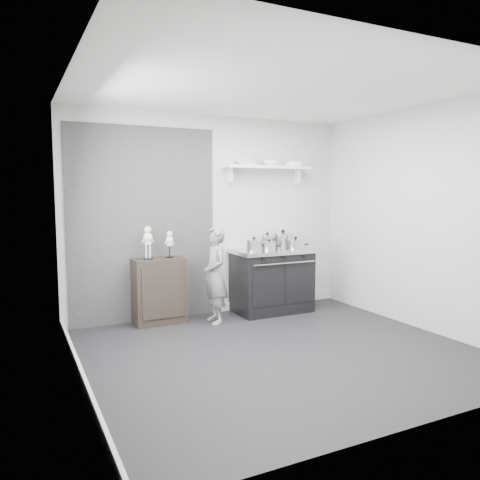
# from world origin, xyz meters

# --- Properties ---
(ground) EXTENTS (4.00, 4.00, 0.00)m
(ground) POSITION_xyz_m (0.00, 0.00, 0.00)
(ground) COLOR black
(ground) RESTS_ON ground
(room_shell) EXTENTS (4.02, 3.62, 2.71)m
(room_shell) POSITION_xyz_m (-0.09, 0.15, 1.64)
(room_shell) COLOR #ADADAB
(room_shell) RESTS_ON ground
(wall_shelf) EXTENTS (1.30, 0.26, 0.24)m
(wall_shelf) POSITION_xyz_m (0.80, 1.68, 2.01)
(wall_shelf) COLOR white
(wall_shelf) RESTS_ON room_shell
(stove) EXTENTS (1.10, 0.69, 0.89)m
(stove) POSITION_xyz_m (0.77, 1.48, 0.45)
(stove) COLOR black
(stove) RESTS_ON ground
(side_cabinet) EXTENTS (0.64, 0.37, 0.83)m
(side_cabinet) POSITION_xyz_m (-0.82, 1.61, 0.42)
(side_cabinet) COLOR black
(side_cabinet) RESTS_ON ground
(child) EXTENTS (0.32, 0.47, 1.24)m
(child) POSITION_xyz_m (-0.17, 1.30, 0.62)
(child) COLOR slate
(child) RESTS_ON ground
(pot_front_left) EXTENTS (0.31, 0.22, 0.19)m
(pot_front_left) POSITION_xyz_m (0.44, 1.40, 0.96)
(pot_front_left) COLOR silver
(pot_front_left) RESTS_ON stove
(pot_back_left) EXTENTS (0.32, 0.23, 0.22)m
(pot_back_left) POSITION_xyz_m (0.75, 1.58, 0.98)
(pot_back_left) COLOR silver
(pot_back_left) RESTS_ON stove
(pot_back_right) EXTENTS (0.39, 0.31, 0.25)m
(pot_back_right) POSITION_xyz_m (1.01, 1.59, 0.99)
(pot_back_right) COLOR silver
(pot_back_right) RESTS_ON stove
(pot_front_right) EXTENTS (0.34, 0.25, 0.18)m
(pot_front_right) POSITION_xyz_m (1.03, 1.29, 0.95)
(pot_front_right) COLOR silver
(pot_front_right) RESTS_ON stove
(pot_front_center) EXTENTS (0.28, 0.19, 0.15)m
(pot_front_center) POSITION_xyz_m (0.65, 1.34, 0.95)
(pot_front_center) COLOR silver
(pot_front_center) RESTS_ON stove
(skeleton_full) EXTENTS (0.13, 0.09, 0.48)m
(skeleton_full) POSITION_xyz_m (-0.95, 1.61, 1.07)
(skeleton_full) COLOR silver
(skeleton_full) RESTS_ON side_cabinet
(skeleton_torso) EXTENTS (0.11, 0.07, 0.40)m
(skeleton_torso) POSITION_xyz_m (-0.67, 1.61, 1.03)
(skeleton_torso) COLOR silver
(skeleton_torso) RESTS_ON side_cabinet
(bowl_large) EXTENTS (0.31, 0.31, 0.07)m
(bowl_large) POSITION_xyz_m (0.47, 1.67, 2.08)
(bowl_large) COLOR white
(bowl_large) RESTS_ON wall_shelf
(bowl_small) EXTENTS (0.23, 0.23, 0.07)m
(bowl_small) POSITION_xyz_m (0.84, 1.67, 2.08)
(bowl_small) COLOR white
(bowl_small) RESTS_ON wall_shelf
(plate_stack) EXTENTS (0.26, 0.26, 0.06)m
(plate_stack) POSITION_xyz_m (1.23, 1.67, 2.07)
(plate_stack) COLOR white
(plate_stack) RESTS_ON wall_shelf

